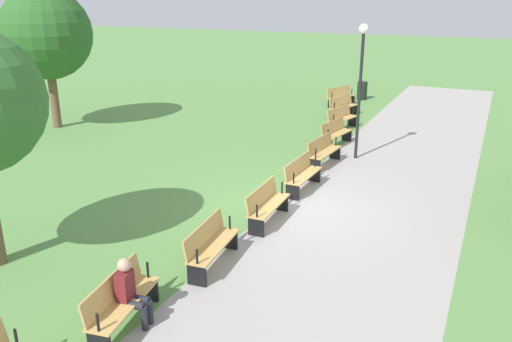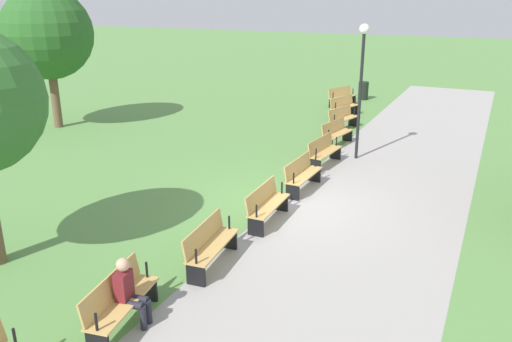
% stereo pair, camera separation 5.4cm
% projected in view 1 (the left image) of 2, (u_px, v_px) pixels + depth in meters
% --- Properties ---
extents(ground_plane, '(120.00, 120.00, 0.00)m').
position_uv_depth(ground_plane, '(288.00, 205.00, 13.29)').
color(ground_plane, '#5B8C47').
extents(path_paving, '(40.42, 4.59, 0.01)m').
position_uv_depth(path_paving, '(363.00, 218.00, 12.49)').
color(path_paving, '#A39E99').
rests_on(path_paving, ground).
extents(bench_0, '(1.75, 1.05, 0.89)m').
position_uv_depth(bench_0, '(340.00, 96.00, 25.02)').
color(bench_0, tan).
rests_on(bench_0, ground).
extents(bench_1, '(1.76, 0.95, 0.89)m').
position_uv_depth(bench_1, '(343.00, 106.00, 22.79)').
color(bench_1, tan).
rests_on(bench_1, ground).
extents(bench_2, '(1.76, 0.85, 0.89)m').
position_uv_depth(bench_2, '(342.00, 118.00, 20.58)').
color(bench_2, tan).
rests_on(bench_2, ground).
extents(bench_3, '(1.75, 0.75, 0.89)m').
position_uv_depth(bench_3, '(336.00, 133.00, 18.40)').
color(bench_3, tan).
rests_on(bench_3, ground).
extents(bench_4, '(1.73, 0.64, 0.89)m').
position_uv_depth(bench_4, '(323.00, 151.00, 16.27)').
color(bench_4, tan).
rests_on(bench_4, ground).
extents(bench_5, '(1.71, 0.53, 0.89)m').
position_uv_depth(bench_5, '(302.00, 174.00, 14.18)').
color(bench_5, tan).
rests_on(bench_5, ground).
extents(bench_6, '(1.71, 0.53, 0.89)m').
position_uv_depth(bench_6, '(267.00, 204.00, 12.16)').
color(bench_6, tan).
rests_on(bench_6, ground).
extents(bench_7, '(1.73, 0.64, 0.89)m').
position_uv_depth(bench_7, '(211.00, 244.00, 10.20)').
color(bench_7, tan).
rests_on(bench_7, ground).
extents(bench_8, '(1.75, 0.75, 0.89)m').
position_uv_depth(bench_8, '(121.00, 301.00, 8.31)').
color(bench_8, tan).
rests_on(bench_8, ground).
extents(person_seated, '(0.39, 0.56, 1.20)m').
position_uv_depth(person_seated, '(131.00, 290.00, 8.30)').
color(person_seated, maroon).
rests_on(person_seated, ground).
extents(tree_0, '(3.52, 3.52, 5.48)m').
position_uv_depth(tree_0, '(46.00, 34.00, 19.90)').
color(tree_0, brown).
rests_on(tree_0, ground).
extents(lamp_post, '(0.32, 0.32, 4.32)m').
position_uv_depth(lamp_post, '(361.00, 68.00, 16.15)').
color(lamp_post, black).
rests_on(lamp_post, ground).
extents(trash_bin, '(0.51, 0.51, 0.92)m').
position_uv_depth(trash_bin, '(362.00, 91.00, 26.51)').
color(trash_bin, black).
rests_on(trash_bin, ground).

